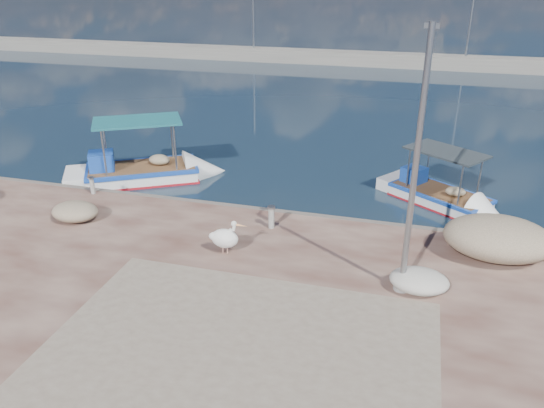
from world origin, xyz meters
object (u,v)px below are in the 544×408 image
Objects in this scene: boat_left at (141,175)px; boat_right at (438,198)px; bollard_near at (271,216)px; pelican at (225,238)px; lamp_post at (414,177)px.

boat_right is (12.58, 0.96, -0.05)m from boat_left.
bollard_near is (-5.54, -4.87, 0.73)m from boat_right.
pelican is at bearing -113.45° from bollard_near.
boat_left reaches higher than bollard_near.
lamp_post reaches higher than boat_right.
boat_left is at bearing 129.82° from pelican.
bollard_near is at bearing 149.52° from lamp_post.
pelican is 0.17× the size of lamp_post.
pelican is at bearing -98.11° from boat_right.
lamp_post is 8.78× the size of bollard_near.
lamp_post is (5.34, -0.57, 2.77)m from pelican.
lamp_post is 5.91m from bollard_near.
boat_left reaches higher than boat_right.
boat_left is 8.60m from pelican.
pelican is 2.24m from bollard_near.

